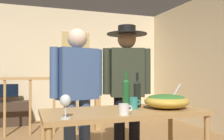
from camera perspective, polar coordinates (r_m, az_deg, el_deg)
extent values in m
cube|color=beige|center=(5.83, -14.23, 1.45)|extent=(5.49, 0.10, 2.58)
cube|color=beige|center=(4.93, 22.32, 1.83)|extent=(0.10, 4.58, 2.58)
cube|color=tan|center=(5.88, -8.49, 4.99)|extent=(0.66, 0.03, 0.79)
cylinder|color=#B2844C|center=(4.51, -23.82, -8.28)|extent=(0.04, 0.04, 0.96)
cylinder|color=#B2844C|center=(4.50, -18.61, -8.32)|extent=(0.04, 0.04, 0.96)
cylinder|color=#B2844C|center=(4.53, -13.41, -8.29)|extent=(0.04, 0.04, 0.96)
cylinder|color=#B2844C|center=(4.59, -8.32, -8.19)|extent=(0.04, 0.04, 0.96)
cylinder|color=#B2844C|center=(4.69, -3.40, -8.04)|extent=(0.04, 0.04, 0.96)
cube|color=#B2844C|center=(4.47, -23.80, -1.87)|extent=(3.33, 0.07, 0.05)
cube|color=#B2844C|center=(4.68, -3.39, -7.43)|extent=(0.10, 0.10, 1.06)
cube|color=#38281E|center=(5.53, -23.57, -9.34)|extent=(0.90, 0.40, 0.48)
cube|color=black|center=(5.50, -23.56, -6.76)|extent=(0.20, 0.12, 0.02)
cylinder|color=black|center=(5.49, -23.56, -6.24)|extent=(0.03, 0.03, 0.08)
cube|color=black|center=(5.45, -23.58, -4.45)|extent=(0.48, 0.06, 0.27)
cube|color=black|center=(5.42, -23.60, -4.47)|extent=(0.44, 0.01, 0.24)
cube|color=#B2844C|center=(2.24, 2.70, -9.82)|extent=(1.45, 0.66, 0.04)
cylinder|color=#B2844C|center=(2.88, 13.53, -15.32)|extent=(0.05, 0.05, 0.71)
ellipsoid|color=gold|center=(2.38, 12.62, -7.18)|extent=(0.42, 0.42, 0.13)
ellipsoid|color=#38702D|center=(2.37, 12.62, -6.32)|extent=(0.34, 0.34, 0.06)
cylinder|color=silver|center=(2.42, 14.31, -5.64)|extent=(0.15, 0.01, 0.21)
cylinder|color=silver|center=(1.86, -10.85, -11.02)|extent=(0.07, 0.07, 0.01)
cylinder|color=silver|center=(1.85, -10.84, -9.53)|extent=(0.01, 0.01, 0.09)
ellipsoid|color=silver|center=(1.84, -10.84, -7.01)|extent=(0.08, 0.08, 0.09)
cylinder|color=#1E5628|center=(2.44, 3.32, -5.68)|extent=(0.07, 0.07, 0.25)
cone|color=#1E5628|center=(2.43, 3.32, -2.40)|extent=(0.07, 0.07, 0.03)
cylinder|color=#1E5628|center=(2.43, 3.32, -1.15)|extent=(0.03, 0.03, 0.07)
cylinder|color=black|center=(2.42, 5.95, -5.91)|extent=(0.07, 0.07, 0.23)
cone|color=black|center=(2.41, 5.94, -2.82)|extent=(0.07, 0.07, 0.03)
cylinder|color=black|center=(2.41, 5.94, -1.52)|extent=(0.03, 0.03, 0.08)
cylinder|color=white|center=(1.98, 2.77, -9.16)|extent=(0.08, 0.08, 0.09)
torus|color=white|center=(2.00, 4.20, -8.94)|extent=(0.05, 0.01, 0.05)
cylinder|color=teal|center=(2.29, 5.07, -7.72)|extent=(0.08, 0.08, 0.11)
torus|color=teal|center=(2.31, 6.20, -7.52)|extent=(0.05, 0.01, 0.05)
cylinder|color=#3D5684|center=(2.84, -6.46, -14.67)|extent=(0.13, 0.13, 0.79)
cylinder|color=#3D5684|center=(2.77, -9.88, -15.06)|extent=(0.13, 0.13, 0.79)
cube|color=#3D5684|center=(2.72, -8.13, -0.88)|extent=(0.48, 0.32, 0.56)
cylinder|color=#3D5684|center=(2.84, -3.27, -0.59)|extent=(0.09, 0.09, 0.53)
cylinder|color=#3D5684|center=(2.61, -13.42, -0.58)|extent=(0.09, 0.09, 0.53)
sphere|color=beige|center=(2.74, -8.12, 7.30)|extent=(0.22, 0.22, 0.22)
cylinder|color=black|center=(2.99, 5.26, -13.86)|extent=(0.13, 0.13, 0.80)
cylinder|color=black|center=(2.96, 1.73, -13.99)|extent=(0.13, 0.13, 0.80)
cube|color=#2D3323|center=(2.89, 3.49, -0.59)|extent=(0.43, 0.31, 0.57)
cylinder|color=#2D3323|center=(2.94, 8.14, -0.31)|extent=(0.09, 0.09, 0.54)
cylinder|color=#2D3323|center=(2.87, -1.28, -0.30)|extent=(0.09, 0.09, 0.54)
sphere|color=tan|center=(2.92, 3.49, 7.19)|extent=(0.22, 0.22, 0.22)
cylinder|color=black|center=(2.93, 3.49, 8.37)|extent=(0.48, 0.48, 0.01)
cylinder|color=black|center=(2.94, 3.49, 9.33)|extent=(0.21, 0.21, 0.10)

